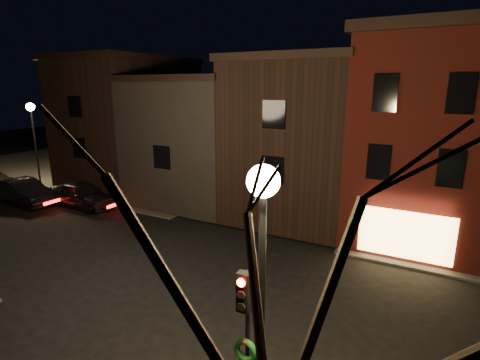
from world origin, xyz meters
name	(u,v)px	position (x,y,z in m)	size (l,w,h in m)	color
ground	(189,275)	(0.00, 0.00, 0.00)	(120.00, 120.00, 0.00)	black
sidewalk_far_left	(148,157)	(-20.00, 20.00, 0.06)	(30.00, 30.00, 0.12)	#2D2B28
corner_building	(421,136)	(8.00, 9.47, 5.40)	(6.50, 8.50, 10.50)	#50130E
row_building_a	(305,136)	(1.50, 10.50, 4.83)	(7.30, 10.30, 9.40)	black
row_building_b	(207,137)	(-5.75, 10.50, 4.33)	(7.80, 10.30, 8.40)	black
row_building_c	(131,122)	(-13.00, 10.50, 5.08)	(7.30, 10.30, 9.90)	black
street_lamp_near	(262,240)	(6.20, -6.00, 5.18)	(0.60, 0.60, 6.48)	black
street_lamp_far	(32,122)	(-19.00, 6.20, 5.18)	(0.60, 0.60, 6.48)	black
traffic_signal	(245,328)	(5.60, -5.51, 2.81)	(0.58, 0.38, 4.05)	black
bare_tree_right	(276,263)	(7.50, -8.50, 6.15)	(6.40, 6.40, 8.50)	black
parked_car_a	(82,195)	(-11.71, 4.28, 0.85)	(2.01, 4.98, 1.70)	black
parked_car_b	(24,192)	(-15.78, 2.82, 0.86)	(1.82, 5.23, 1.72)	black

